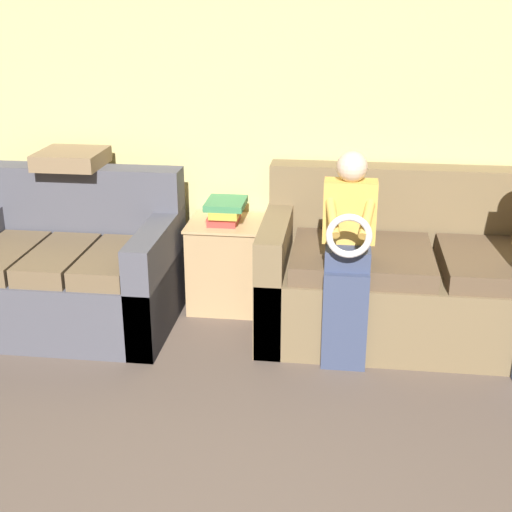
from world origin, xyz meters
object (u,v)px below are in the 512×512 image
object	(u,v)px
couch_main	(432,280)
throw_pillow	(71,159)
couch_side	(69,272)
side_shelf	(227,263)
child_left_seated	(348,250)
book_stack	(225,210)

from	to	relation	value
couch_main	throw_pillow	xyz separation A→B (m)	(-2.29, 0.18, 0.64)
couch_side	throw_pillow	xyz separation A→B (m)	(-0.05, 0.32, 0.66)
couch_side	throw_pillow	size ratio (longest dim) A/B	3.28
side_shelf	throw_pillow	size ratio (longest dim) A/B	1.45
couch_side	child_left_seated	world-z (taller)	child_left_seated
couch_main	child_left_seated	xyz separation A→B (m)	(-0.52, -0.41, 0.32)
child_left_seated	side_shelf	bearing A→B (deg)	141.24
side_shelf	child_left_seated	bearing A→B (deg)	-38.76
couch_main	child_left_seated	distance (m)	0.74
throw_pillow	couch_side	bearing A→B (deg)	-81.70
side_shelf	book_stack	size ratio (longest dim) A/B	1.96
side_shelf	book_stack	distance (m)	0.36
book_stack	side_shelf	bearing A→B (deg)	61.12
couch_side	child_left_seated	xyz separation A→B (m)	(1.73, -0.27, 0.33)
couch_main	book_stack	xyz separation A→B (m)	(-1.31, 0.20, 0.33)
couch_side	side_shelf	xyz separation A→B (m)	(0.95, 0.35, -0.02)
couch_side	book_stack	bearing A→B (deg)	20.02
child_left_seated	throw_pillow	world-z (taller)	child_left_seated
side_shelf	couch_side	bearing A→B (deg)	-159.59
couch_side	throw_pillow	distance (m)	0.73
couch_main	throw_pillow	world-z (taller)	throw_pillow
child_left_seated	side_shelf	distance (m)	1.06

